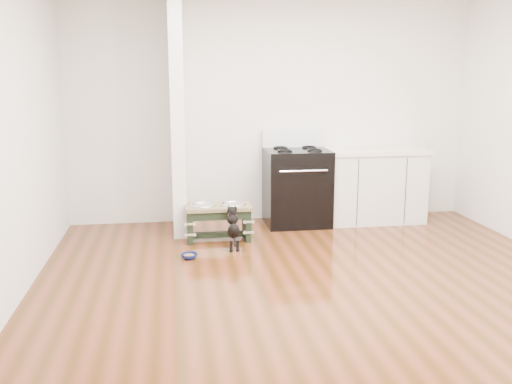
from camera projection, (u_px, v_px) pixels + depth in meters
name	position (u px, v px, depth m)	size (l,w,h in m)	color
ground	(322.00, 289.00, 4.91)	(5.00, 5.00, 0.00)	#44250C
room_shell	(327.00, 99.00, 4.58)	(5.00, 5.00, 5.00)	silver
partition_wall	(177.00, 115.00, 6.50)	(0.15, 0.80, 2.70)	silver
oven_range	(297.00, 186.00, 6.94)	(0.76, 0.69, 1.14)	black
cabinet_run	(373.00, 185.00, 7.11)	(1.24, 0.64, 0.91)	silver
dog_feeder	(218.00, 215.00, 6.30)	(0.72, 0.39, 0.41)	black
puppy	(233.00, 226.00, 6.00)	(0.13, 0.37, 0.44)	black
floor_bowl	(189.00, 256.00, 5.70)	(0.22, 0.22, 0.05)	#0B1852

